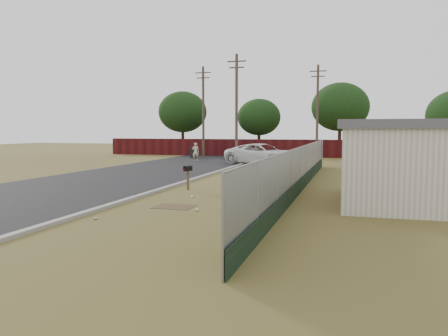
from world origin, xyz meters
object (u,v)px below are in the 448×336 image
(mailbox, at_px, (188,171))
(pedestrian, at_px, (196,152))
(fire_hydrant, at_px, (232,231))
(pickup_truck, at_px, (262,154))
(trash_bin, at_px, (194,153))

(mailbox, bearing_deg, pedestrian, 108.94)
(pedestrian, bearing_deg, fire_hydrant, 97.34)
(fire_hydrant, xyz_separation_m, mailbox, (-4.66, 9.27, 0.45))
(pickup_truck, height_order, pedestrian, pickup_truck)
(trash_bin, bearing_deg, pedestrian, -67.55)
(mailbox, bearing_deg, pickup_truck, 88.41)
(pickup_truck, bearing_deg, trash_bin, 72.62)
(pickup_truck, relative_size, pedestrian, 3.69)
(mailbox, relative_size, trash_bin, 1.07)
(pickup_truck, bearing_deg, mailbox, -161.93)
(mailbox, bearing_deg, fire_hydrant, -63.31)
(fire_hydrant, height_order, pedestrian, pedestrian)
(trash_bin, bearing_deg, pickup_truck, -37.05)
(mailbox, height_order, trash_bin, mailbox)
(mailbox, height_order, pickup_truck, pickup_truck)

